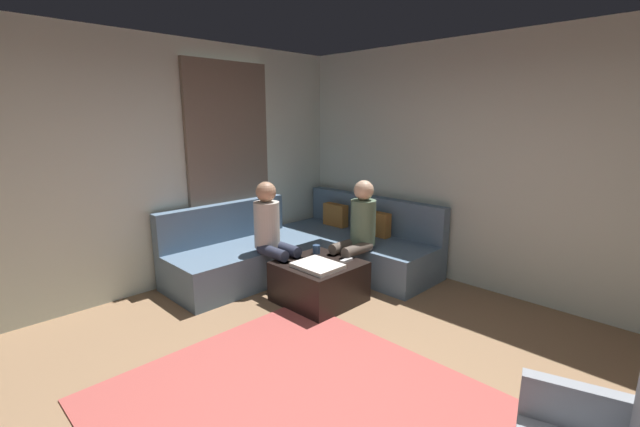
% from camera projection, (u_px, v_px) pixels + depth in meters
% --- Properties ---
extents(wall_back, '(6.00, 0.12, 2.70)m').
position_uv_depth(wall_back, '(527.00, 170.00, 4.20)').
color(wall_back, silver).
rests_on(wall_back, ground_plane).
extents(wall_left, '(0.12, 6.00, 2.70)m').
position_uv_depth(wall_left, '(113.00, 170.00, 4.20)').
color(wall_left, silver).
rests_on(wall_left, ground_plane).
extents(curtain_panel, '(0.06, 1.10, 2.50)m').
position_uv_depth(curtain_panel, '(230.00, 170.00, 5.05)').
color(curtain_panel, '#726659').
rests_on(curtain_panel, ground_plane).
extents(area_rug, '(2.60, 2.20, 0.01)m').
position_uv_depth(area_rug, '(309.00, 415.00, 2.68)').
color(area_rug, '#AD4C47').
rests_on(area_rug, ground_plane).
extents(sectional_couch, '(2.10, 2.55, 0.87)m').
position_uv_depth(sectional_couch, '(308.00, 250.00, 5.14)').
color(sectional_couch, slate).
rests_on(sectional_couch, ground_plane).
extents(ottoman, '(0.76, 0.76, 0.42)m').
position_uv_depth(ottoman, '(319.00, 281.00, 4.33)').
color(ottoman, black).
rests_on(ottoman, ground_plane).
extents(folded_blanket, '(0.44, 0.36, 0.04)m').
position_uv_depth(folded_blanket, '(318.00, 266.00, 4.12)').
color(folded_blanket, white).
rests_on(folded_blanket, ottoman).
extents(coffee_mug, '(0.08, 0.08, 0.10)m').
position_uv_depth(coffee_mug, '(316.00, 249.00, 4.54)').
color(coffee_mug, '#334C72').
rests_on(coffee_mug, ottoman).
extents(game_remote, '(0.05, 0.15, 0.02)m').
position_uv_depth(game_remote, '(346.00, 260.00, 4.30)').
color(game_remote, white).
rests_on(game_remote, ottoman).
extents(person_on_couch_back, '(0.30, 0.60, 1.20)m').
position_uv_depth(person_on_couch_back, '(357.00, 230.00, 4.59)').
color(person_on_couch_back, brown).
rests_on(person_on_couch_back, ground_plane).
extents(person_on_couch_side, '(0.60, 0.30, 1.20)m').
position_uv_depth(person_on_couch_side, '(273.00, 233.00, 4.49)').
color(person_on_couch_side, '#2D3347').
rests_on(person_on_couch_side, ground_plane).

